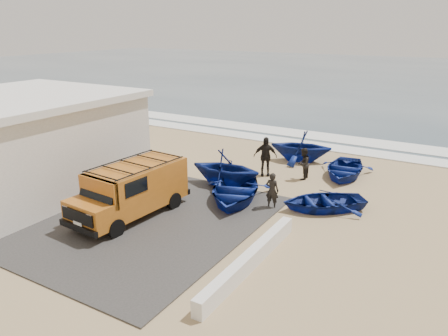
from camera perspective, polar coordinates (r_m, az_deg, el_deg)
The scene contains 16 objects.
ground at distance 18.77m, azimuth -6.03°, elevation -4.70°, with size 160.00×160.00×0.00m, color tan.
slab at distance 18.61m, azimuth -14.70°, elevation -5.35°, with size 12.00×10.00×0.05m, color #3C3A37.
ocean at distance 70.94m, azimuth 22.41°, elevation 11.01°, with size 180.00×88.00×0.01m, color #385166.
surf_line at distance 28.75m, azimuth 8.31°, elevation 3.43°, with size 180.00×1.60×0.06m, color white.
surf_wash at distance 31.02m, azimuth 10.09°, elevation 4.41°, with size 180.00×2.20×0.04m, color white.
building at distance 22.07m, azimuth -25.35°, elevation 3.04°, with size 8.40×9.40×4.30m.
parapet at distance 13.97m, azimuth 3.41°, elevation -11.91°, with size 0.35×6.00×0.55m, color silver.
van at distance 17.56m, azimuth -11.92°, elevation -2.63°, with size 2.32×5.10×2.13m.
boat_near_left at distance 18.93m, azimuth 1.40°, elevation -2.96°, with size 3.02×4.23×0.88m, color navy.
boat_near_right at distance 18.49m, azimuth 12.85°, elevation -4.25°, with size 2.46×3.44×0.71m, color navy.
boat_mid_left at distance 20.47m, azimuth 0.17°, elevation 0.02°, with size 2.90×3.35×1.77m, color navy.
boat_mid_right at distance 22.71m, azimuth 15.42°, elevation -0.12°, with size 2.65×3.71×0.77m, color navy.
boat_far_left at distance 24.60m, azimuth 10.02°, elevation 2.86°, with size 2.87×3.32×1.75m, color navy.
fisherman_front at distance 18.13m, azimuth 6.31°, elevation -2.94°, with size 0.56×0.37×1.53m, color black.
fisherman_middle at distance 21.72m, azimuth 10.31°, elevation 0.55°, with size 0.77×0.60×1.58m, color black.
fisherman_back at distance 21.95m, azimuth 5.40°, elevation 1.53°, with size 1.17×0.49×2.00m, color black.
Camera 1 is at (10.44, -13.79, 7.28)m, focal length 35.00 mm.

